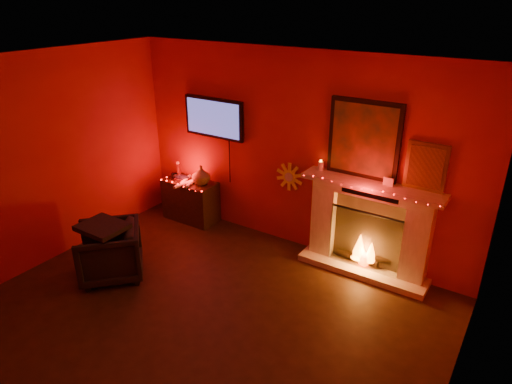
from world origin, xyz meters
TOP-DOWN VIEW (x-y plane):
  - room at (0.00, 0.00)m, footprint 5.00×5.00m
  - fireplace at (1.14, 2.39)m, footprint 1.72×0.40m
  - tv at (-1.30, 2.45)m, footprint 1.00×0.07m
  - sunburst_clock at (-0.05, 2.48)m, footprint 0.40×0.03m
  - console_table at (-1.65, 2.26)m, footprint 0.85×0.57m
  - armchair at (-1.48, 0.50)m, footprint 1.06×1.06m

SIDE VIEW (x-z plane):
  - armchair at x=-1.48m, z-range 0.00..0.69m
  - console_table at x=-1.65m, z-range -0.09..0.84m
  - fireplace at x=1.14m, z-range -0.37..1.81m
  - sunburst_clock at x=-0.05m, z-range 0.80..1.20m
  - room at x=0.00m, z-range -1.15..3.85m
  - tv at x=-1.30m, z-range 1.03..2.27m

